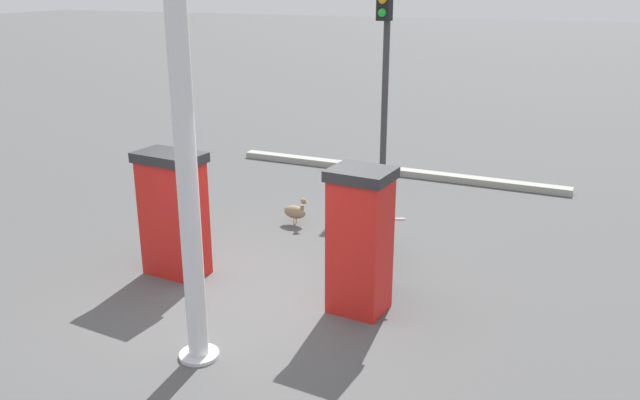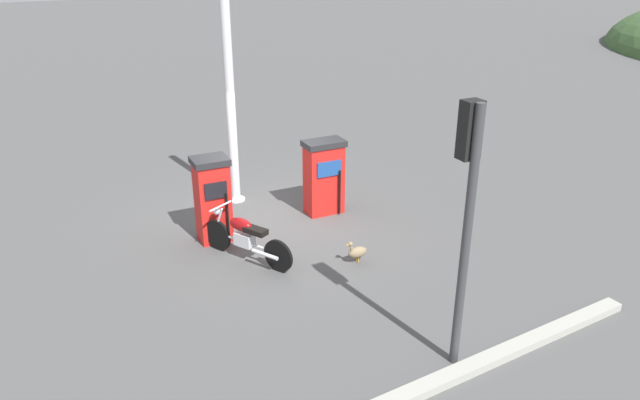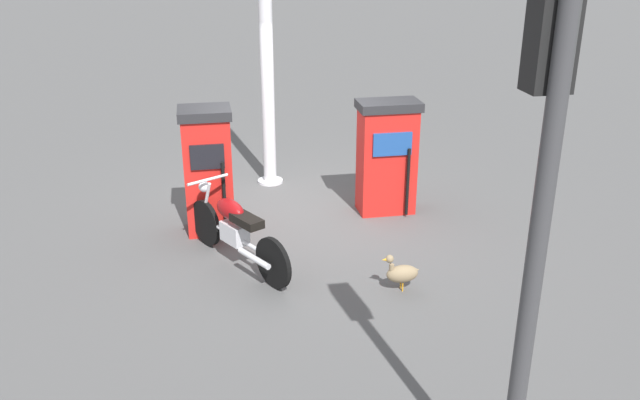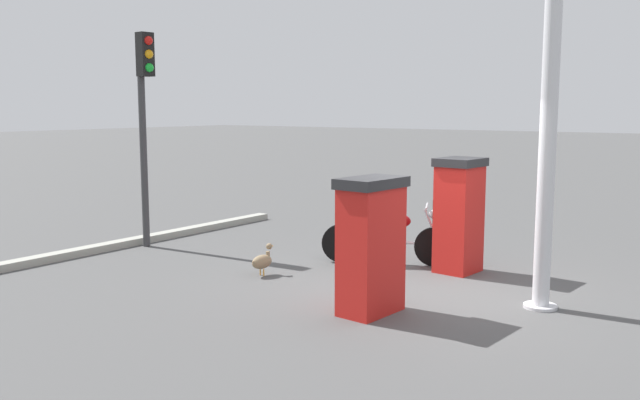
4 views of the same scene
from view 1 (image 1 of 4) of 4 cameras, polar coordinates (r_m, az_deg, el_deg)
ground_plane at (r=7.94m, az=-5.60°, el=-8.33°), size 120.00×120.00×0.00m
fuel_pump_near at (r=7.27m, az=3.51°, el=-3.53°), size 0.66×0.71×1.67m
fuel_pump_far at (r=8.39m, az=-12.64°, el=-1.16°), size 0.61×0.89×1.60m
motorcycle_near_pump at (r=8.39m, az=4.84°, el=-3.30°), size 1.87×0.96×0.94m
wandering_duck at (r=10.05m, az=-2.16°, el=-0.99°), size 0.21×0.45×0.45m
roadside_traffic_light at (r=12.07m, az=5.68°, el=13.31°), size 0.39×0.26×3.63m
canopy_support_pole at (r=6.03m, az=-11.64°, el=3.84°), size 0.40×0.40×4.33m
road_edge_kerb at (r=12.80m, az=6.54°, el=2.52°), size 0.34×6.53×0.12m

